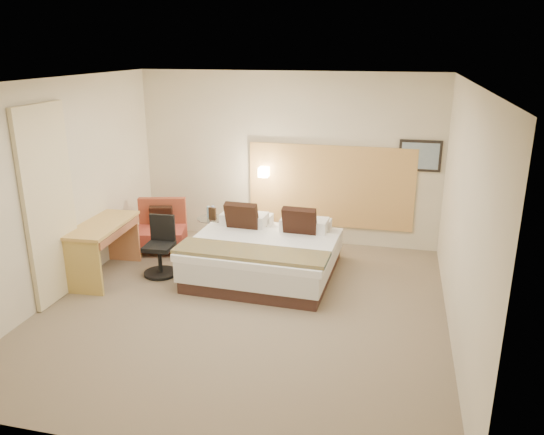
% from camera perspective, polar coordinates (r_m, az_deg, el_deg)
% --- Properties ---
extents(floor, '(4.80, 5.00, 0.02)m').
position_cam_1_polar(floor, '(6.60, -3.01, -9.75)').
color(floor, '#776650').
rests_on(floor, ground).
extents(ceiling, '(4.80, 5.00, 0.02)m').
position_cam_1_polar(ceiling, '(5.85, -3.46, 14.54)').
color(ceiling, white).
rests_on(ceiling, floor).
extents(wall_back, '(4.80, 0.02, 2.70)m').
position_cam_1_polar(wall_back, '(8.45, 1.68, 6.34)').
color(wall_back, beige).
rests_on(wall_back, floor).
extents(wall_front, '(4.80, 0.02, 2.70)m').
position_cam_1_polar(wall_front, '(3.91, -13.90, -8.54)').
color(wall_front, beige).
rests_on(wall_front, floor).
extents(wall_left, '(0.02, 5.00, 2.70)m').
position_cam_1_polar(wall_left, '(7.14, -22.11, 2.81)').
color(wall_left, beige).
rests_on(wall_left, floor).
extents(wall_right, '(0.02, 5.00, 2.70)m').
position_cam_1_polar(wall_right, '(5.89, 19.87, 0.01)').
color(wall_right, beige).
rests_on(wall_right, floor).
extents(headboard_panel, '(2.60, 0.04, 1.30)m').
position_cam_1_polar(headboard_panel, '(8.39, 6.28, 3.34)').
color(headboard_panel, tan).
rests_on(headboard_panel, wall_back).
extents(art_frame, '(0.62, 0.03, 0.47)m').
position_cam_1_polar(art_frame, '(8.22, 15.63, 6.42)').
color(art_frame, black).
rests_on(art_frame, wall_back).
extents(art_canvas, '(0.54, 0.01, 0.39)m').
position_cam_1_polar(art_canvas, '(8.20, 15.64, 6.39)').
color(art_canvas, gray).
rests_on(art_canvas, wall_back).
extents(lamp_arm, '(0.02, 0.12, 0.02)m').
position_cam_1_polar(lamp_arm, '(8.48, -0.79, 5.01)').
color(lamp_arm, silver).
rests_on(lamp_arm, wall_back).
extents(lamp_shade, '(0.15, 0.15, 0.15)m').
position_cam_1_polar(lamp_shade, '(8.43, -0.89, 4.92)').
color(lamp_shade, '#FDEBC5').
rests_on(lamp_shade, wall_back).
extents(curtain, '(0.06, 0.90, 2.42)m').
position_cam_1_polar(curtain, '(6.95, -22.81, 1.22)').
color(curtain, beige).
rests_on(curtain, wall_left).
extents(bottle_a, '(0.06, 0.06, 0.18)m').
position_cam_1_polar(bottle_a, '(8.34, -6.86, 0.62)').
color(bottle_a, '#92C2E2').
rests_on(bottle_a, side_table).
extents(bottle_b, '(0.06, 0.06, 0.18)m').
position_cam_1_polar(bottle_b, '(8.35, -6.36, 0.66)').
color(bottle_b, '#94ACE5').
rests_on(bottle_b, side_table).
extents(menu_folder, '(0.12, 0.07, 0.20)m').
position_cam_1_polar(menu_folder, '(8.20, -6.42, 0.41)').
color(menu_folder, '#332214').
rests_on(menu_folder, side_table).
extents(bed, '(2.01, 1.96, 0.95)m').
position_cam_1_polar(bed, '(7.38, -0.73, -3.88)').
color(bed, '#38211C').
rests_on(bed, floor).
extents(lounge_chair, '(0.88, 0.82, 0.78)m').
position_cam_1_polar(lounge_chair, '(8.44, -11.83, -1.38)').
color(lounge_chair, tan).
rests_on(lounge_chair, floor).
extents(side_table, '(0.53, 0.53, 0.50)m').
position_cam_1_polar(side_table, '(8.38, -6.51, -1.51)').
color(side_table, white).
rests_on(side_table, floor).
extents(desk, '(0.64, 1.27, 0.78)m').
position_cam_1_polar(desk, '(7.56, -17.64, -1.78)').
color(desk, tan).
rests_on(desk, floor).
extents(desk_chair, '(0.49, 0.49, 0.82)m').
position_cam_1_polar(desk_chair, '(7.54, -11.89, -3.55)').
color(desk_chair, black).
rests_on(desk_chair, floor).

